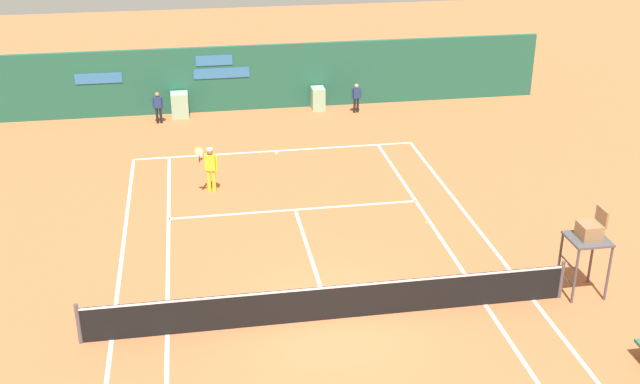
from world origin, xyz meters
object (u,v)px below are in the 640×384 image
Objects in this scene: ball_kid_left_post at (356,96)px; tennis_ball_near_service_line at (426,223)px; ball_kid_right_post at (158,105)px; player_on_baseline at (210,166)px; umpire_chair at (589,237)px.

ball_kid_left_post is 18.84× the size of tennis_ball_near_service_line.
ball_kid_right_post is at bearing -7.39° from ball_kid_left_post.
ball_kid_left_post reaches higher than tennis_ball_near_service_line.
player_on_baseline reaches higher than ball_kid_right_post.
tennis_ball_near_service_line is (6.42, -3.59, -0.90)m from player_on_baseline.
ball_kid_right_post is (-1.84, 7.43, -0.17)m from player_on_baseline.
ball_kid_left_post is (-2.69, 15.57, -0.87)m from umpire_chair.
player_on_baseline is 1.40× the size of ball_kid_left_post.
ball_kid_left_post is at bearing -175.88° from ball_kid_right_post.
ball_kid_right_post is at bearing 35.46° from umpire_chair.
player_on_baseline is 7.66m from ball_kid_right_post.
ball_kid_right_post is 8.40m from ball_kid_left_post.
umpire_chair reaches higher than tennis_ball_near_service_line.
umpire_chair is 1.80× the size of ball_kid_right_post.
umpire_chair is 5.58m from tennis_ball_near_service_line.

